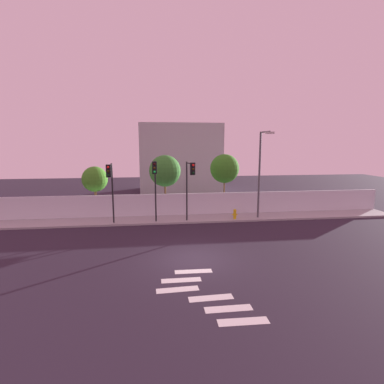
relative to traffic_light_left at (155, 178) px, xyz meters
name	(u,v)px	position (x,y,z in m)	size (l,w,h in m)	color
ground_plane	(194,259)	(1.97, -7.05, -3.55)	(80.00, 80.00, 0.00)	#271E2B
sidewalk	(180,219)	(1.97, 1.15, -3.47)	(36.00, 2.40, 0.15)	#9A9A9A
perimeter_wall	(179,204)	(1.97, 2.44, -2.50)	(36.00, 0.18, 1.80)	silver
crosswalk_marking	(204,293)	(1.88, -10.72, -3.54)	(3.89, 4.73, 0.01)	silver
traffic_light_left	(155,178)	(0.00, 0.00, 0.00)	(0.35, 1.18, 4.67)	black
traffic_light_center	(190,179)	(2.59, -0.17, -0.04)	(0.54, 1.49, 4.59)	black
traffic_light_right	(110,181)	(-3.19, -0.21, -0.10)	(0.34, 1.54, 4.50)	black
street_lamp_curbside	(261,168)	(8.28, 0.43, 0.67)	(0.60, 2.01, 6.87)	#4C4C51
fire_hydrant	(235,214)	(6.26, 0.42, -2.96)	(0.44, 0.26, 0.81)	gold
roadside_tree_leftmost	(95,179)	(-5.07, 3.84, -0.45)	(2.15, 2.15, 4.20)	brown
roadside_tree_midleft	(165,171)	(0.88, 3.84, 0.19)	(2.75, 2.75, 5.12)	brown
roadside_tree_midright	(225,169)	(6.19, 3.84, 0.34)	(2.58, 2.58, 5.18)	brown
low_building_distant	(180,158)	(3.32, 16.44, 0.73)	(10.17, 6.00, 8.56)	#A5A5A5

